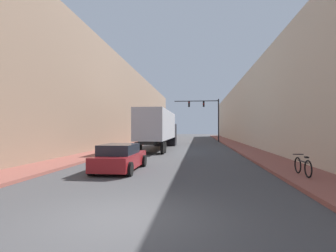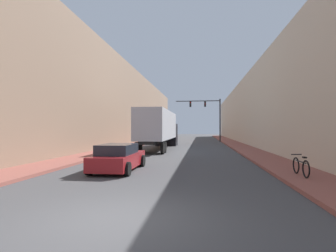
{
  "view_description": "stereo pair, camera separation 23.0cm",
  "coord_description": "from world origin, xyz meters",
  "px_view_note": "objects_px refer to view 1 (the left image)",
  "views": [
    {
      "loc": [
        1.78,
        -5.95,
        2.12
      ],
      "look_at": [
        -0.68,
        15.38,
        2.34
      ],
      "focal_mm": 28.0,
      "sensor_mm": 36.0,
      "label": 1
    },
    {
      "loc": [
        2.01,
        -5.92,
        2.12
      ],
      "look_at": [
        -0.68,
        15.38,
        2.34
      ],
      "focal_mm": 28.0,
      "sensor_mm": 36.0,
      "label": 2
    }
  ],
  "objects_px": {
    "sedan_car": "(120,158)",
    "traffic_signal_gantry": "(208,112)",
    "parked_bicycle": "(303,166)",
    "semi_truck": "(159,128)"
  },
  "relations": [
    {
      "from": "semi_truck",
      "to": "sedan_car",
      "type": "height_order",
      "value": "semi_truck"
    },
    {
      "from": "semi_truck",
      "to": "traffic_signal_gantry",
      "type": "relative_size",
      "value": 1.87
    },
    {
      "from": "traffic_signal_gantry",
      "to": "parked_bicycle",
      "type": "bearing_deg",
      "value": -84.97
    },
    {
      "from": "parked_bicycle",
      "to": "traffic_signal_gantry",
      "type": "bearing_deg",
      "value": 95.03
    },
    {
      "from": "semi_truck",
      "to": "traffic_signal_gantry",
      "type": "xyz_separation_m",
      "value": [
        5.66,
        15.96,
        2.61
      ]
    },
    {
      "from": "semi_truck",
      "to": "traffic_signal_gantry",
      "type": "distance_m",
      "value": 17.14
    },
    {
      "from": "traffic_signal_gantry",
      "to": "semi_truck",
      "type": "bearing_deg",
      "value": -109.52
    },
    {
      "from": "semi_truck",
      "to": "sedan_car",
      "type": "relative_size",
      "value": 3.13
    },
    {
      "from": "sedan_car",
      "to": "traffic_signal_gantry",
      "type": "xyz_separation_m",
      "value": [
        5.55,
        30.07,
        4.17
      ]
    },
    {
      "from": "sedan_car",
      "to": "traffic_signal_gantry",
      "type": "bearing_deg",
      "value": 79.55
    }
  ]
}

